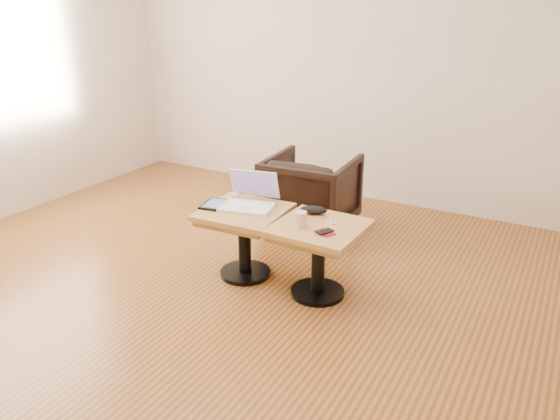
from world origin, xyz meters
The scene contains 11 objects.
room_shell centered at (0.00, 0.00, 1.35)m, with size 4.52×4.52×2.71m.
side_table_left centered at (0.19, 0.33, 0.37)m, with size 0.57×0.57×0.49m.
side_table_right centered at (0.75, 0.34, 0.37)m, with size 0.55×0.55×0.49m.
laptop centered at (0.18, 0.41, 0.54)m, with size 0.41×0.40×0.23m.
tablet centered at (-0.02, 0.30, 0.50)m, with size 0.20×0.24×0.02m.
charging_adapter centered at (0.00, 0.51, 0.50)m, with size 0.04×0.04×0.03m, color white.
glasses_case centered at (0.63, 0.49, 0.52)m, with size 0.18×0.08×0.06m, color black.
striped_cup centered at (0.66, 0.26, 0.54)m, with size 0.08×0.08×0.10m, color pink.
earbuds_tangle centered at (0.81, 0.40, 0.50)m, with size 0.07×0.06×0.01m.
phone_on_sleeve centered at (0.83, 0.24, 0.50)m, with size 0.14×0.12×0.01m.
armchair centered at (0.22, 1.30, 0.32)m, with size 0.68×0.70×0.63m, color black.
Camera 1 is at (2.07, -2.52, 1.81)m, focal length 35.00 mm.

